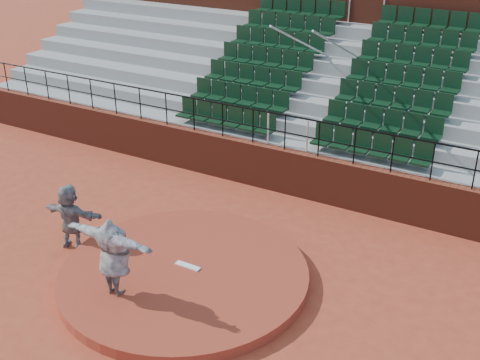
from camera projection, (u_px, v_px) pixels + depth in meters
name	position (u px, v px, depth m)	size (l,w,h in m)	color
ground	(184.00, 279.00, 13.33)	(90.00, 90.00, 0.00)	#A93E26
pitchers_mound	(184.00, 275.00, 13.28)	(5.50, 5.50, 0.25)	#9F3823
pitching_rubber	(188.00, 266.00, 13.33)	(0.60, 0.15, 0.03)	white
boundary_wall	(284.00, 170.00, 16.97)	(24.00, 0.30, 1.30)	maroon
wall_railing	(285.00, 125.00, 16.37)	(24.04, 0.05, 1.03)	black
seating_deck	(334.00, 107.00, 19.48)	(24.00, 5.97, 4.63)	gray
press_box_facade	(378.00, 21.00, 21.66)	(24.00, 3.00, 7.10)	maroon
pitcher	(113.00, 256.00, 12.12)	(2.16, 0.59, 1.76)	black
fielder	(70.00, 217.00, 14.20)	(1.54, 0.49, 1.66)	black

